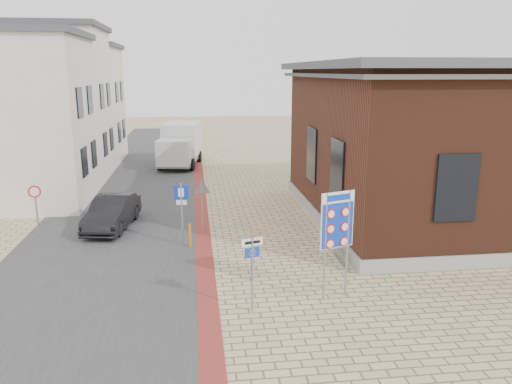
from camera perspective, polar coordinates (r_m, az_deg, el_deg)
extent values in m
plane|color=tan|center=(15.15, 2.14, -11.41)|extent=(120.00, 120.00, 0.00)
cube|color=#38383A|center=(29.42, -13.32, 0.70)|extent=(7.00, 60.00, 0.02)
cube|color=maroon|center=(24.39, -6.31, -1.65)|extent=(0.60, 40.00, 0.02)
cube|color=gray|center=(24.22, 20.84, -2.02)|extent=(12.15, 12.15, 0.50)
cube|color=#4C2618|center=(23.60, 21.50, 5.61)|extent=(12.00, 12.00, 6.00)
cube|color=#46464B|center=(23.42, 22.18, 13.25)|extent=(13.00, 13.00, 0.30)
cube|color=#46464B|center=(23.42, 22.09, 12.27)|extent=(12.70, 12.70, 0.15)
cube|color=black|center=(18.66, 9.30, 2.30)|extent=(0.12, 1.60, 2.40)
cube|color=black|center=(22.46, 6.44, 4.30)|extent=(0.12, 1.60, 2.40)
cube|color=black|center=(17.09, 21.94, 0.44)|extent=(1.40, 0.12, 2.20)
cube|color=beige|center=(27.10, -26.17, 7.15)|extent=(7.00, 6.00, 8.00)
cube|color=#46464B|center=(27.05, -27.12, 15.89)|extent=(7.40, 6.40, 0.30)
cube|color=black|center=(25.24, -19.03, 3.29)|extent=(0.10, 1.10, 1.40)
cube|color=black|center=(27.56, -18.05, 4.18)|extent=(0.10, 1.10, 1.40)
cube|color=black|center=(24.93, -19.53, 9.62)|extent=(0.10, 1.10, 1.40)
cube|color=black|center=(27.28, -18.48, 9.98)|extent=(0.10, 1.10, 1.40)
cube|color=beige|center=(32.79, -22.92, 9.06)|extent=(7.00, 6.00, 8.80)
cube|color=#46464B|center=(32.82, -23.68, 16.98)|extent=(7.40, 6.40, 0.30)
cube|color=black|center=(31.07, -16.85, 5.26)|extent=(0.10, 1.10, 1.40)
cube|color=black|center=(33.42, -16.19, 5.86)|extent=(0.10, 1.10, 1.40)
cube|color=black|center=(30.81, -17.21, 10.42)|extent=(0.10, 1.10, 1.40)
cube|color=black|center=(33.18, -16.51, 10.65)|extent=(0.10, 1.10, 1.40)
cube|color=beige|center=(38.61, -20.52, 9.21)|extent=(7.00, 6.00, 8.00)
cube|color=#46464B|center=(38.58, -21.04, 15.35)|extent=(7.40, 6.40, 0.30)
cube|color=black|center=(36.95, -15.35, 6.61)|extent=(0.10, 1.10, 1.40)
cube|color=black|center=(39.31, -14.88, 7.03)|extent=(0.10, 1.10, 1.40)
cube|color=black|center=(36.74, -15.63, 10.94)|extent=(0.10, 1.10, 1.40)
cube|color=black|center=(39.11, -15.13, 11.11)|extent=(0.10, 1.10, 1.40)
torus|color=slate|center=(17.05, 10.17, -7.66)|extent=(0.04, 0.60, 0.60)
torus|color=slate|center=(17.32, 9.87, -7.30)|extent=(0.04, 0.60, 0.60)
torus|color=slate|center=(17.59, 9.59, -6.96)|extent=(0.04, 0.60, 0.60)
torus|color=slate|center=(17.86, 9.31, -6.63)|extent=(0.04, 0.60, 0.60)
torus|color=slate|center=(18.13, 9.05, -6.31)|extent=(0.04, 0.60, 0.60)
cube|color=slate|center=(17.68, 9.56, -7.75)|extent=(0.08, 1.60, 0.04)
imported|color=black|center=(21.68, -16.11, -2.26)|extent=(2.02, 4.25, 1.34)
cube|color=slate|center=(35.01, -8.62, 3.69)|extent=(3.00, 5.78, 0.25)
cube|color=silver|center=(33.01, -9.29, 4.50)|extent=(2.39, 2.06, 1.63)
cube|color=black|center=(32.22, -9.58, 4.82)|extent=(1.92, 0.39, 0.81)
cube|color=silver|center=(35.71, -8.43, 6.04)|extent=(2.81, 3.98, 2.24)
cylinder|color=black|center=(33.67, -10.92, 3.12)|extent=(0.38, 0.85, 0.81)
cylinder|color=black|center=(33.25, -7.32, 3.12)|extent=(0.38, 0.85, 0.81)
cylinder|color=black|center=(36.81, -9.80, 4.05)|extent=(0.38, 0.85, 0.81)
cylinder|color=black|center=(36.43, -6.49, 4.06)|extent=(0.38, 0.85, 0.81)
cylinder|color=gray|center=(14.20, 7.88, -6.35)|extent=(0.07, 0.07, 3.18)
cylinder|color=gray|center=(14.62, 10.39, -5.86)|extent=(0.07, 0.07, 3.18)
cube|color=white|center=(14.17, 9.27, -3.18)|extent=(1.04, 0.40, 1.63)
cube|color=#0F33BA|center=(14.17, 9.27, -3.18)|extent=(1.00, 0.39, 1.59)
cube|color=white|center=(13.99, 9.37, -0.61)|extent=(1.00, 0.39, 0.31)
cylinder|color=gray|center=(13.60, -0.44, -9.24)|extent=(0.07, 0.07, 2.25)
cube|color=white|center=(13.28, -0.45, -5.75)|extent=(0.59, 0.22, 0.21)
cube|color=#0F38B7|center=(13.38, -0.44, -6.93)|extent=(0.40, 0.16, 0.27)
cylinder|color=gray|center=(18.78, -8.46, -2.61)|extent=(0.07, 0.07, 2.41)
cube|color=#0E2CB0|center=(18.56, -8.56, -0.04)|extent=(0.53, 0.12, 0.53)
cube|color=white|center=(18.65, -8.51, -1.19)|extent=(0.39, 0.10, 0.17)
cylinder|color=gray|center=(20.26, -6.18, -1.76)|extent=(0.07, 0.07, 2.12)
cylinder|color=gray|center=(21.52, -23.78, -2.02)|extent=(0.07, 0.07, 2.07)
cylinder|color=red|center=(21.33, -23.99, 0.05)|extent=(0.48, 0.13, 0.49)
cylinder|color=orange|center=(18.78, -7.55, -4.97)|extent=(0.08, 0.08, 0.91)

